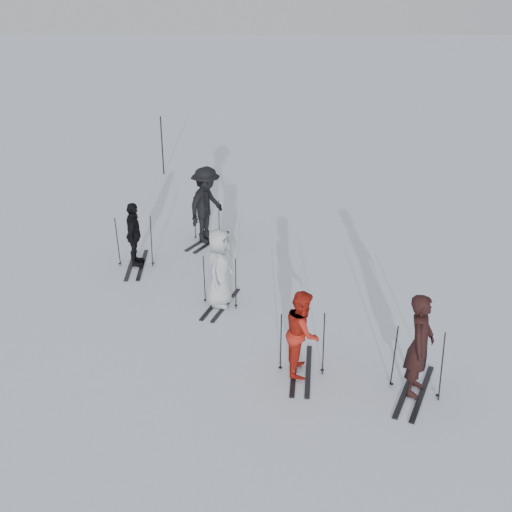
{
  "coord_description": "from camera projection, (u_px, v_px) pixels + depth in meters",
  "views": [
    {
      "loc": [
        0.19,
        -11.49,
        6.68
      ],
      "look_at": [
        0.0,
        1.0,
        1.0
      ],
      "focal_mm": 45.0,
      "sensor_mm": 36.0,
      "label": 1
    }
  ],
  "objects": [
    {
      "name": "skis_red",
      "position": [
        302.0,
        342.0,
        11.31
      ],
      "size": [
        1.76,
        1.03,
        1.23
      ],
      "primitive_type": null,
      "rotation": [
        0.0,
        0.0,
        1.49
      ],
      "color": "black",
      "rests_on": "ground"
    },
    {
      "name": "skis_near_dark",
      "position": [
        418.0,
        360.0,
        10.73
      ],
      "size": [
        2.0,
        1.56,
        1.29
      ],
      "primitive_type": null,
      "rotation": [
        0.0,
        0.0,
        1.16
      ],
      "color": "black",
      "rests_on": "ground"
    },
    {
      "name": "skis_uphill_left",
      "position": [
        134.0,
        241.0,
        15.37
      ],
      "size": [
        1.85,
        1.06,
        1.31
      ],
      "primitive_type": null,
      "rotation": [
        0.0,
        0.0,
        1.63
      ],
      "color": "black",
      "rests_on": "ground"
    },
    {
      "name": "skier_uphill_left",
      "position": [
        134.0,
        236.0,
        15.31
      ],
      "size": [
        0.44,
        0.95,
        1.58
      ],
      "primitive_type": "imported",
      "rotation": [
        0.0,
        0.0,
        1.63
      ],
      "color": "black",
      "rests_on": "ground"
    },
    {
      "name": "skis_grey",
      "position": [
        220.0,
        280.0,
        13.59
      ],
      "size": [
        1.79,
        1.31,
        1.17
      ],
      "primitive_type": null,
      "rotation": [
        0.0,
        0.0,
        1.26
      ],
      "color": "black",
      "rests_on": "ground"
    },
    {
      "name": "skis_uphill_far",
      "position": [
        207.0,
        220.0,
        16.73
      ],
      "size": [
        1.93,
        1.6,
        1.24
      ],
      "primitive_type": null,
      "rotation": [
        0.0,
        0.0,
        1.08
      ],
      "color": "black",
      "rests_on": "ground"
    },
    {
      "name": "skier_grey",
      "position": [
        220.0,
        269.0,
        13.48
      ],
      "size": [
        0.78,
        0.96,
        1.71
      ],
      "primitive_type": "imported",
      "rotation": [
        0.0,
        0.0,
        1.26
      ],
      "color": "#A8AEB1",
      "rests_on": "ground"
    },
    {
      "name": "skier_uphill_far",
      "position": [
        206.0,
        206.0,
        16.58
      ],
      "size": [
        1.27,
        1.5,
        2.01
      ],
      "primitive_type": "imported",
      "rotation": [
        0.0,
        0.0,
        1.08
      ],
      "color": "black",
      "rests_on": "ground"
    },
    {
      "name": "skier_red",
      "position": [
        302.0,
        333.0,
        11.24
      ],
      "size": [
        0.66,
        0.82,
        1.58
      ],
      "primitive_type": "imported",
      "rotation": [
        0.0,
        0.0,
        1.49
      ],
      "color": "#AE1F13",
      "rests_on": "ground"
    },
    {
      "name": "skier_near_dark",
      "position": [
        420.0,
        346.0,
        10.62
      ],
      "size": [
        0.67,
        0.79,
        1.84
      ],
      "primitive_type": "imported",
      "rotation": [
        0.0,
        0.0,
        1.16
      ],
      "color": "black",
      "rests_on": "ground"
    },
    {
      "name": "piste_marker",
      "position": [
        162.0,
        146.0,
        22.07
      ],
      "size": [
        0.05,
        0.05,
        2.03
      ],
      "primitive_type": "cylinder",
      "rotation": [
        0.0,
        0.0,
        0.03
      ],
      "color": "black",
      "rests_on": "ground"
    },
    {
      "name": "ground",
      "position": [
        255.0,
        320.0,
        13.23
      ],
      "size": [
        120.0,
        120.0,
        0.0
      ],
      "primitive_type": "plane",
      "color": "silver",
      "rests_on": "ground"
    }
  ]
}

